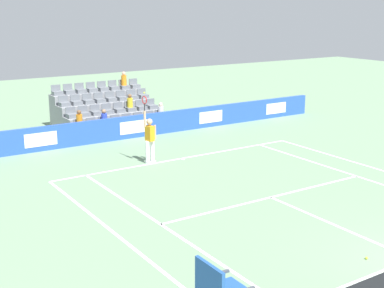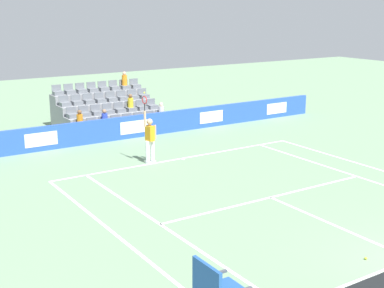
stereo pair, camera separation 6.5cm
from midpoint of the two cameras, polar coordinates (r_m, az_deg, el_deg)
line_baseline at (r=22.06m, az=-1.04°, el=-1.53°), size 10.97×0.10×0.01m
line_service at (r=17.86m, az=8.35°, el=-5.56°), size 8.23×0.10×0.01m
line_centre_service at (r=15.77m, az=16.08°, el=-8.74°), size 0.10×6.40×0.01m
line_singles_sideline_left at (r=15.25m, az=-2.39°, el=-8.98°), size 0.10×11.89×0.01m
line_singles_sideline_right at (r=20.41m, az=17.96°, el=-3.57°), size 0.10×11.89×0.01m
line_doubles_sideline_left at (r=14.67m, az=-7.08°, el=-10.07°), size 0.10×11.89×0.01m
line_centre_mark at (r=21.98m, az=-0.90°, el=-1.59°), size 0.10×0.20×0.01m
sponsor_barrier at (r=25.58m, az=-6.14°, el=1.82°), size 22.02×0.22×1.05m
tennis_player at (r=21.29m, az=-4.37°, el=0.59°), size 0.53×0.39×2.85m
stadium_stand at (r=28.15m, az=-8.85°, el=3.20°), size 4.96×3.80×2.62m
loose_tennis_ball at (r=14.24m, az=17.91°, el=-11.35°), size 0.07×0.07×0.07m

